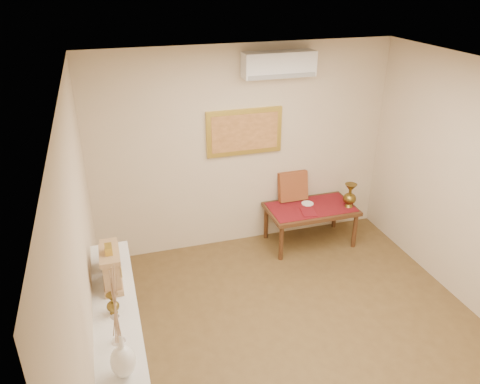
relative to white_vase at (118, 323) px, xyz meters
name	(u,v)px	position (x,y,z in m)	size (l,w,h in m)	color
floor	(309,348)	(1.80, 0.77, -1.43)	(4.50, 4.50, 0.00)	brown
ceiling	(332,83)	(1.80, 0.77, 1.27)	(4.50, 4.50, 0.00)	white
wall_back	(244,150)	(1.80, 3.02, -0.08)	(4.00, 0.02, 2.70)	beige
wall_left	(86,273)	(-0.20, 0.77, -0.08)	(0.02, 4.50, 2.70)	beige
white_vase	(118,323)	(0.00, 0.00, 0.00)	(0.17, 0.17, 0.91)	white
candlestick	(117,329)	(-0.02, 0.34, -0.34)	(0.11, 0.11, 0.23)	silver
brass_urn_small	(112,301)	(-0.04, 0.68, -0.34)	(0.10, 0.10, 0.23)	brown
table_cloth	(311,207)	(2.65, 2.65, -0.88)	(1.14, 0.59, 0.01)	maroon
brass_urn_tall	(350,193)	(3.15, 2.51, -0.67)	(0.18, 0.18, 0.41)	brown
plate	(307,204)	(2.64, 2.74, -0.87)	(0.16, 0.16, 0.01)	white
menu	(309,212)	(2.55, 2.50, -0.87)	(0.18, 0.25, 0.01)	maroon
cushion	(293,186)	(2.49, 2.93, -0.67)	(0.41, 0.10, 0.41)	maroon
display_ledge	(121,350)	(-0.03, 0.77, -0.94)	(0.37, 2.02, 0.98)	silver
mantel_clock	(112,269)	(-0.01, 1.05, -0.28)	(0.17, 0.36, 0.41)	tan
wooden_chest	(110,255)	(-0.02, 1.36, -0.33)	(0.16, 0.21, 0.24)	tan
low_table	(311,212)	(2.65, 2.65, -0.95)	(1.20, 0.70, 0.55)	#4C2B16
painting	(244,132)	(1.80, 2.99, 0.17)	(1.00, 0.06, 0.60)	gold
ac_unit	(279,64)	(2.20, 2.88, 1.02)	(0.90, 0.25, 0.30)	white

